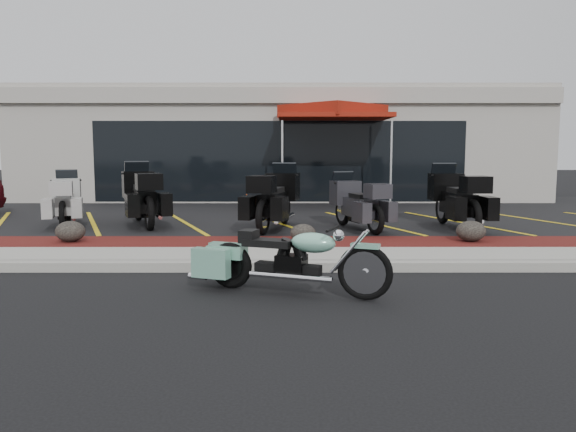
{
  "coord_description": "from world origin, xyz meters",
  "views": [
    {
      "loc": [
        0.26,
        -7.69,
        1.88
      ],
      "look_at": [
        0.27,
        1.2,
        0.83
      ],
      "focal_mm": 35.0,
      "sensor_mm": 36.0,
      "label": 1
    }
  ],
  "objects_px": {
    "popup_canopy": "(333,114)",
    "touring_white": "(68,196)",
    "hero_cruiser": "(365,264)",
    "traffic_cone": "(247,202)"
  },
  "relations": [
    {
      "from": "traffic_cone",
      "to": "popup_canopy",
      "type": "relative_size",
      "value": 0.13
    },
    {
      "from": "popup_canopy",
      "to": "traffic_cone",
      "type": "bearing_deg",
      "value": -142.67
    },
    {
      "from": "touring_white",
      "to": "traffic_cone",
      "type": "xyz_separation_m",
      "value": [
        4.12,
        2.56,
        -0.39
      ]
    },
    {
      "from": "hero_cruiser",
      "to": "touring_white",
      "type": "relative_size",
      "value": 1.22
    },
    {
      "from": "popup_canopy",
      "to": "touring_white",
      "type": "bearing_deg",
      "value": -143.06
    },
    {
      "from": "hero_cruiser",
      "to": "popup_canopy",
      "type": "bearing_deg",
      "value": 108.3
    },
    {
      "from": "hero_cruiser",
      "to": "popup_canopy",
      "type": "distance_m",
      "value": 11.12
    },
    {
      "from": "hero_cruiser",
      "to": "popup_canopy",
      "type": "height_order",
      "value": "popup_canopy"
    },
    {
      "from": "touring_white",
      "to": "popup_canopy",
      "type": "bearing_deg",
      "value": -75.1
    },
    {
      "from": "traffic_cone",
      "to": "hero_cruiser",
      "type": "bearing_deg",
      "value": -76.92
    }
  ]
}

